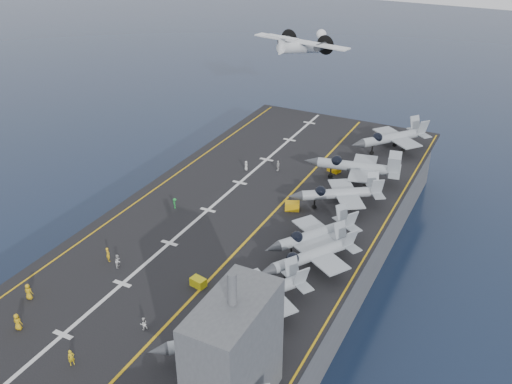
% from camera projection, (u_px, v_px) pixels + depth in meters
% --- Properties ---
extents(ground, '(500.00, 500.00, 0.00)m').
position_uv_depth(ground, '(244.00, 278.00, 87.10)').
color(ground, '#142135').
rests_on(ground, ground).
extents(hull, '(36.00, 90.00, 10.00)m').
position_uv_depth(hull, '(244.00, 251.00, 84.74)').
color(hull, '#56595E').
rests_on(hull, ground).
extents(flight_deck, '(38.00, 92.00, 0.40)m').
position_uv_depth(flight_deck, '(244.00, 221.00, 82.29)').
color(flight_deck, black).
rests_on(flight_deck, hull).
extents(foul_line, '(0.35, 90.00, 0.02)m').
position_uv_depth(foul_line, '(262.00, 224.00, 81.00)').
color(foul_line, gold).
rests_on(foul_line, flight_deck).
extents(landing_centerline, '(0.50, 90.00, 0.02)m').
position_uv_depth(landing_centerline, '(208.00, 210.00, 84.58)').
color(landing_centerline, silver).
rests_on(landing_centerline, flight_deck).
extents(deck_edge_port, '(0.25, 90.00, 0.02)m').
position_uv_depth(deck_edge_port, '(147.00, 194.00, 88.95)').
color(deck_edge_port, gold).
rests_on(deck_edge_port, flight_deck).
extents(deck_edge_stbd, '(0.25, 90.00, 0.02)m').
position_uv_depth(deck_edge_stbd, '(368.00, 252.00, 74.83)').
color(deck_edge_stbd, gold).
rests_on(deck_edge_stbd, flight_deck).
extents(island_superstructure, '(5.00, 10.00, 15.00)m').
position_uv_depth(island_superstructure, '(233.00, 344.00, 49.08)').
color(island_superstructure, '#56595E').
rests_on(island_superstructure, flight_deck).
extents(fighter_jet_1, '(15.37, 15.10, 4.49)m').
position_uv_depth(fighter_jet_1, '(221.00, 337.00, 57.41)').
color(fighter_jet_1, gray).
rests_on(fighter_jet_1, flight_deck).
extents(fighter_jet_2, '(15.11, 16.38, 4.73)m').
position_uv_depth(fighter_jet_2, '(259.00, 294.00, 63.42)').
color(fighter_jet_2, '#9FA7AF').
rests_on(fighter_jet_2, flight_deck).
extents(fighter_jet_3, '(15.11, 16.53, 4.78)m').
position_uv_depth(fighter_jet_3, '(313.00, 254.00, 70.24)').
color(fighter_jet_3, '#949CA3').
rests_on(fighter_jet_3, flight_deck).
extents(fighter_jet_4, '(15.10, 16.40, 4.74)m').
position_uv_depth(fighter_jet_4, '(316.00, 233.00, 74.49)').
color(fighter_jet_4, '#90969E').
rests_on(fighter_jet_4, flight_deck).
extents(fighter_jet_5, '(16.97, 15.69, 4.90)m').
position_uv_depth(fighter_jet_5, '(341.00, 192.00, 84.31)').
color(fighter_jet_5, gray).
rests_on(fighter_jet_5, flight_deck).
extents(fighter_jet_6, '(17.22, 13.05, 5.42)m').
position_uv_depth(fighter_jet_6, '(358.00, 166.00, 91.77)').
color(fighter_jet_6, gray).
rests_on(fighter_jet_6, flight_deck).
extents(fighter_jet_8, '(17.70, 18.43, 5.35)m').
position_uv_depth(fighter_jet_8, '(393.00, 137.00, 102.63)').
color(fighter_jet_8, '#9199A1').
rests_on(fighter_jet_8, flight_deck).
extents(tow_cart_a, '(2.02, 1.52, 1.09)m').
position_uv_depth(tow_cart_a, '(198.00, 282.00, 68.22)').
color(tow_cart_a, gold).
rests_on(tow_cart_a, flight_deck).
extents(tow_cart_b, '(2.47, 2.06, 1.26)m').
position_uv_depth(tow_cart_b, '(292.00, 206.00, 84.39)').
color(tow_cart_b, gold).
rests_on(tow_cart_b, flight_deck).
extents(tow_cart_c, '(2.36, 1.94, 1.22)m').
position_uv_depth(tow_cart_c, '(334.00, 168.00, 95.84)').
color(tow_cart_c, '#DFA007').
rests_on(tow_cart_c, flight_deck).
extents(crew_0, '(1.35, 1.02, 2.03)m').
position_uv_depth(crew_0, '(28.00, 292.00, 65.88)').
color(crew_0, gold).
rests_on(crew_0, flight_deck).
extents(crew_1, '(1.42, 1.25, 1.99)m').
position_uv_depth(crew_1, '(108.00, 254.00, 72.62)').
color(crew_1, yellow).
rests_on(crew_1, flight_deck).
extents(crew_2, '(1.08, 1.29, 1.83)m').
position_uv_depth(crew_2, '(118.00, 261.00, 71.50)').
color(crew_2, silver).
rests_on(crew_2, flight_deck).
extents(crew_3, '(1.08, 1.16, 1.61)m').
position_uv_depth(crew_3, '(175.00, 203.00, 84.81)').
color(crew_3, green).
rests_on(crew_3, flight_deck).
extents(crew_4, '(0.85, 1.18, 1.86)m').
position_uv_depth(crew_4, '(278.00, 166.00, 96.01)').
color(crew_4, silver).
rests_on(crew_4, flight_deck).
extents(crew_5, '(1.15, 1.18, 1.65)m').
position_uv_depth(crew_5, '(246.00, 166.00, 96.29)').
color(crew_5, silver).
rests_on(crew_5, flight_deck).
extents(crew_6, '(1.21, 1.31, 1.81)m').
position_uv_depth(crew_6, '(71.00, 358.00, 56.75)').
color(crew_6, yellow).
rests_on(crew_6, flight_deck).
extents(crew_7, '(1.10, 1.15, 1.60)m').
position_uv_depth(crew_7, '(144.00, 324.00, 61.35)').
color(crew_7, white).
rests_on(crew_7, flight_deck).
extents(transport_plane, '(26.23, 20.30, 5.57)m').
position_uv_depth(transport_plane, '(300.00, 48.00, 125.65)').
color(transport_plane, silver).
extents(crew_8, '(1.35, 1.02, 2.03)m').
position_uv_depth(crew_8, '(17.00, 322.00, 61.29)').
color(crew_8, gold).
rests_on(crew_8, flight_deck).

